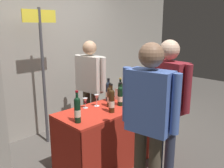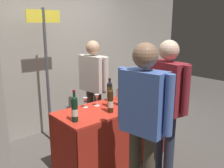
{
  "view_description": "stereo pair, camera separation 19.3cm",
  "coord_description": "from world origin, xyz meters",
  "px_view_note": "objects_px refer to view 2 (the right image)",
  "views": [
    {
      "loc": [
        -2.08,
        -2.14,
        1.82
      ],
      "look_at": [
        0.0,
        0.0,
        1.09
      ],
      "focal_mm": 38.78,
      "sensor_mm": 36.0,
      "label": 1
    },
    {
      "loc": [
        -1.94,
        -2.27,
        1.82
      ],
      "look_at": [
        0.0,
        0.0,
        1.09
      ],
      "focal_mm": 38.78,
      "sensor_mm": 36.0,
      "label": 2
    }
  ],
  "objects_px": {
    "wine_glass_near_vendor": "(97,98)",
    "flower_vase": "(140,95)",
    "wine_glass_near_taster": "(85,100)",
    "vendor_presenter": "(93,81)",
    "tasting_table": "(112,125)",
    "taster_foreground_right": "(143,115)",
    "wine_glass_mid": "(132,93)",
    "display_bottle_0": "(122,90)",
    "featured_wine_bottle": "(75,109)",
    "booth_signpost": "(46,62)"
  },
  "relations": [
    {
      "from": "featured_wine_bottle",
      "to": "vendor_presenter",
      "type": "distance_m",
      "value": 1.28
    },
    {
      "from": "flower_vase",
      "to": "tasting_table",
      "type": "bearing_deg",
      "value": 157.65
    },
    {
      "from": "wine_glass_near_taster",
      "to": "vendor_presenter",
      "type": "distance_m",
      "value": 0.81
    },
    {
      "from": "tasting_table",
      "to": "featured_wine_bottle",
      "type": "xyz_separation_m",
      "value": [
        -0.64,
        -0.12,
        0.41
      ]
    },
    {
      "from": "wine_glass_near_vendor",
      "to": "wine_glass_mid",
      "type": "distance_m",
      "value": 0.57
    },
    {
      "from": "flower_vase",
      "to": "taster_foreground_right",
      "type": "xyz_separation_m",
      "value": [
        -0.71,
        -0.7,
        0.1
      ]
    },
    {
      "from": "wine_glass_near_taster",
      "to": "flower_vase",
      "type": "bearing_deg",
      "value": -27.95
    },
    {
      "from": "wine_glass_mid",
      "to": "booth_signpost",
      "type": "relative_size",
      "value": 0.06
    },
    {
      "from": "booth_signpost",
      "to": "vendor_presenter",
      "type": "bearing_deg",
      "value": -29.16
    },
    {
      "from": "wine_glass_near_vendor",
      "to": "flower_vase",
      "type": "relative_size",
      "value": 0.38
    },
    {
      "from": "wine_glass_mid",
      "to": "wine_glass_near_taster",
      "type": "height_order",
      "value": "wine_glass_mid"
    },
    {
      "from": "tasting_table",
      "to": "taster_foreground_right",
      "type": "bearing_deg",
      "value": -112.06
    },
    {
      "from": "display_bottle_0",
      "to": "wine_glass_near_vendor",
      "type": "height_order",
      "value": "display_bottle_0"
    },
    {
      "from": "flower_vase",
      "to": "display_bottle_0",
      "type": "bearing_deg",
      "value": 92.75
    },
    {
      "from": "wine_glass_near_taster",
      "to": "taster_foreground_right",
      "type": "relative_size",
      "value": 0.08
    },
    {
      "from": "taster_foreground_right",
      "to": "display_bottle_0",
      "type": "bearing_deg",
      "value": -42.89
    },
    {
      "from": "wine_glass_mid",
      "to": "wine_glass_near_taster",
      "type": "bearing_deg",
      "value": 170.43
    },
    {
      "from": "wine_glass_near_vendor",
      "to": "wine_glass_near_taster",
      "type": "height_order",
      "value": "wine_glass_near_vendor"
    },
    {
      "from": "taster_foreground_right",
      "to": "booth_signpost",
      "type": "height_order",
      "value": "booth_signpost"
    },
    {
      "from": "featured_wine_bottle",
      "to": "wine_glass_near_taster",
      "type": "distance_m",
      "value": 0.47
    },
    {
      "from": "tasting_table",
      "to": "featured_wine_bottle",
      "type": "distance_m",
      "value": 0.77
    },
    {
      "from": "tasting_table",
      "to": "wine_glass_mid",
      "type": "height_order",
      "value": "wine_glass_mid"
    },
    {
      "from": "featured_wine_bottle",
      "to": "tasting_table",
      "type": "bearing_deg",
      "value": 10.65
    },
    {
      "from": "wine_glass_mid",
      "to": "vendor_presenter",
      "type": "relative_size",
      "value": 0.08
    },
    {
      "from": "wine_glass_near_taster",
      "to": "display_bottle_0",
      "type": "bearing_deg",
      "value": -0.75
    },
    {
      "from": "wine_glass_near_taster",
      "to": "vendor_presenter",
      "type": "bearing_deg",
      "value": 46.15
    },
    {
      "from": "vendor_presenter",
      "to": "flower_vase",
      "type": "bearing_deg",
      "value": -1.52
    },
    {
      "from": "display_bottle_0",
      "to": "wine_glass_near_taster",
      "type": "height_order",
      "value": "display_bottle_0"
    },
    {
      "from": "wine_glass_near_taster",
      "to": "featured_wine_bottle",
      "type": "bearing_deg",
      "value": -138.22
    },
    {
      "from": "flower_vase",
      "to": "vendor_presenter",
      "type": "height_order",
      "value": "vendor_presenter"
    },
    {
      "from": "display_bottle_0",
      "to": "flower_vase",
      "type": "relative_size",
      "value": 0.72
    },
    {
      "from": "tasting_table",
      "to": "featured_wine_bottle",
      "type": "bearing_deg",
      "value": -169.35
    },
    {
      "from": "vendor_presenter",
      "to": "taster_foreground_right",
      "type": "xyz_separation_m",
      "value": [
        -0.62,
        -1.63,
        0.05
      ]
    },
    {
      "from": "display_bottle_0",
      "to": "flower_vase",
      "type": "distance_m",
      "value": 0.34
    },
    {
      "from": "display_bottle_0",
      "to": "vendor_presenter",
      "type": "height_order",
      "value": "vendor_presenter"
    },
    {
      "from": "wine_glass_near_vendor",
      "to": "wine_glass_mid",
      "type": "relative_size",
      "value": 1.16
    },
    {
      "from": "wine_glass_near_vendor",
      "to": "wine_glass_mid",
      "type": "bearing_deg",
      "value": -7.64
    },
    {
      "from": "featured_wine_bottle",
      "to": "flower_vase",
      "type": "relative_size",
      "value": 0.87
    },
    {
      "from": "wine_glass_near_vendor",
      "to": "flower_vase",
      "type": "xyz_separation_m",
      "value": [
        0.49,
        -0.3,
        0.01
      ]
    },
    {
      "from": "flower_vase",
      "to": "taster_foreground_right",
      "type": "bearing_deg",
      "value": -135.24
    },
    {
      "from": "taster_foreground_right",
      "to": "tasting_table",
      "type": "bearing_deg",
      "value": -31.24
    },
    {
      "from": "display_bottle_0",
      "to": "taster_foreground_right",
      "type": "bearing_deg",
      "value": -123.71
    },
    {
      "from": "vendor_presenter",
      "to": "taster_foreground_right",
      "type": "relative_size",
      "value": 0.95
    },
    {
      "from": "tasting_table",
      "to": "booth_signpost",
      "type": "bearing_deg",
      "value": 106.91
    },
    {
      "from": "wine_glass_near_taster",
      "to": "flower_vase",
      "type": "xyz_separation_m",
      "value": [
        0.65,
        -0.34,
        0.02
      ]
    },
    {
      "from": "tasting_table",
      "to": "wine_glass_near_vendor",
      "type": "bearing_deg",
      "value": 131.37
    },
    {
      "from": "wine_glass_near_vendor",
      "to": "wine_glass_near_taster",
      "type": "relative_size",
      "value": 1.18
    },
    {
      "from": "booth_signpost",
      "to": "flower_vase",
      "type": "bearing_deg",
      "value": -61.02
    },
    {
      "from": "display_bottle_0",
      "to": "taster_foreground_right",
      "type": "xyz_separation_m",
      "value": [
        -0.69,
        -1.04,
        0.09
      ]
    },
    {
      "from": "flower_vase",
      "to": "booth_signpost",
      "type": "bearing_deg",
      "value": 118.98
    }
  ]
}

